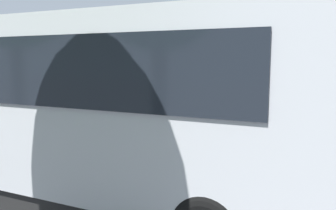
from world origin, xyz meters
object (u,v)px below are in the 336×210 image
tour_bus (51,108)px  stunt_motorcycle (206,100)px  spectator_far_right (60,114)px  parked_motorcycle_silver (205,153)px  spectator_centre (117,116)px  spectator_left (143,121)px  spectator_far_left (178,122)px  spectator_right (84,114)px  traffic_cone (270,125)px

tour_bus → stunt_motorcycle: (-0.66, -7.89, -0.65)m
spectator_far_right → parked_motorcycle_silver: 4.67m
spectator_centre → spectator_far_right: spectator_centre is taller
spectator_far_right → stunt_motorcycle: 5.91m
spectator_left → parked_motorcycle_silver: (-1.90, 0.61, -0.49)m
spectator_left → spectator_far_left: bearing=-160.2°
tour_bus → spectator_centre: tour_bus is taller
stunt_motorcycle → spectator_right: bearing=69.5°
parked_motorcycle_silver → traffic_cone: parked_motorcycle_silver is taller
spectator_far_left → spectator_left: 0.92m
spectator_left → spectator_far_right: bearing=0.7°
spectator_far_right → stunt_motorcycle: (-2.83, -5.18, -0.02)m
spectator_right → traffic_cone: spectator_right is taller
spectator_far_left → traffic_cone: bearing=-114.0°
spectator_far_left → spectator_right: (2.69, 0.37, 0.08)m
spectator_centre → stunt_motorcycle: (-0.88, -5.19, -0.07)m
spectator_far_right → parked_motorcycle_silver: bearing=172.9°
spectator_right → parked_motorcycle_silver: spectator_right is taller
spectator_centre → parked_motorcycle_silver: size_ratio=0.87×
spectator_right → parked_motorcycle_silver: bearing=171.6°
stunt_motorcycle → traffic_cone: 2.76m
spectator_left → spectator_right: bearing=1.8°
tour_bus → spectator_left: size_ratio=6.12×
tour_bus → traffic_cone: (-3.22, -7.14, -1.34)m
spectator_far_left → spectator_centre: (1.62, 0.34, 0.09)m
spectator_right → stunt_motorcycle: (-1.95, -5.21, -0.07)m
spectator_far_right → traffic_cone: 7.02m
spectator_left → spectator_centre: spectator_centre is taller
spectator_centre → parked_motorcycle_silver: 2.78m
spectator_far_left → stunt_motorcycle: size_ratio=0.81×
parked_motorcycle_silver → stunt_motorcycle: size_ratio=1.01×
spectator_far_left → spectator_centre: spectator_centre is taller
spectator_right → spectator_far_right: 0.88m
spectator_right → spectator_centre: bearing=-178.8°
spectator_centre → traffic_cone: (-3.45, -4.44, -0.76)m
stunt_motorcycle → traffic_cone: stunt_motorcycle is taller
spectator_centre → spectator_far_right: (1.95, -0.00, -0.05)m
spectator_left → tour_bus: bearing=78.9°
spectator_centre → traffic_cone: spectator_centre is taller
tour_bus → spectator_far_left: 3.42m
spectator_right → spectator_left: bearing=-178.2°
traffic_cone → spectator_far_right: bearing=39.5°
spectator_right → traffic_cone: 6.39m
spectator_far_right → stunt_motorcycle: spectator_far_right is taller
spectator_far_left → tour_bus: bearing=65.3°
spectator_left → spectator_centre: size_ratio=0.93×
parked_motorcycle_silver → spectator_right: bearing=-8.4°
tour_bus → spectator_right: tour_bus is taller
spectator_centre → traffic_cone: size_ratio=2.82×
spectator_centre → tour_bus: bearing=94.7°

